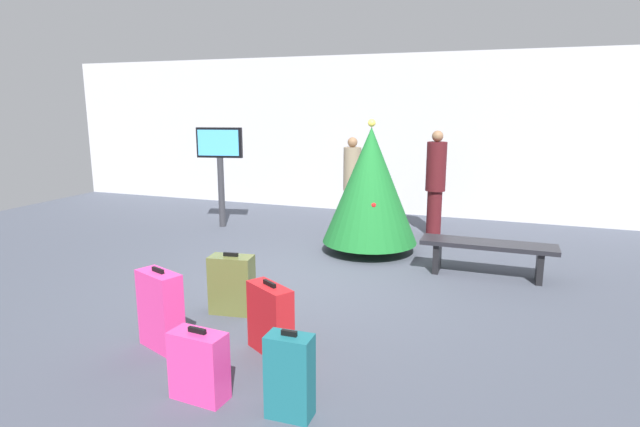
# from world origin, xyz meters

# --- Properties ---
(ground_plane) EXTENTS (16.00, 16.00, 0.00)m
(ground_plane) POSITION_xyz_m (0.00, 0.00, 0.00)
(ground_plane) COLOR #424754
(back_wall) EXTENTS (16.00, 0.20, 3.33)m
(back_wall) POSITION_xyz_m (0.00, 4.79, 1.67)
(back_wall) COLOR silver
(back_wall) RESTS_ON ground_plane
(holiday_tree) EXTENTS (1.49, 1.49, 2.09)m
(holiday_tree) POSITION_xyz_m (0.48, 1.62, 1.07)
(holiday_tree) COLOR #4C3319
(holiday_tree) RESTS_ON ground_plane
(flight_info_kiosk) EXTENTS (0.87, 0.27, 1.89)m
(flight_info_kiosk) POSITION_xyz_m (-2.63, 2.35, 1.32)
(flight_info_kiosk) COLOR #333338
(flight_info_kiosk) RESTS_ON ground_plane
(waiting_bench) EXTENTS (1.77, 0.44, 0.48)m
(waiting_bench) POSITION_xyz_m (2.29, 1.01, 0.37)
(waiting_bench) COLOR black
(waiting_bench) RESTS_ON ground_plane
(traveller_0) EXTENTS (0.40, 0.40, 1.72)m
(traveller_0) POSITION_xyz_m (-0.22, 2.98, 0.91)
(traveller_0) COLOR #1E234C
(traveller_0) RESTS_ON ground_plane
(traveller_1) EXTENTS (0.49, 0.49, 1.86)m
(traveller_1) POSITION_xyz_m (1.28, 3.08, 0.99)
(traveller_1) COLOR #4C1419
(traveller_1) RESTS_ON ground_plane
(suitcase_0) EXTENTS (0.47, 0.26, 0.60)m
(suitcase_0) POSITION_xyz_m (0.28, -2.91, 0.28)
(suitcase_0) COLOR #E5388C
(suitcase_0) RESTS_ON ground_plane
(suitcase_1) EXTENTS (0.35, 0.21, 0.69)m
(suitcase_1) POSITION_xyz_m (1.05, -2.89, 0.33)
(suitcase_1) COLOR #19606B
(suitcase_1) RESTS_ON ground_plane
(suitcase_2) EXTENTS (0.51, 0.32, 0.70)m
(suitcase_2) POSITION_xyz_m (-0.34, -1.29, 0.33)
(suitcase_2) COLOR #59602D
(suitcase_2) RESTS_ON ground_plane
(suitcase_3) EXTENTS (0.53, 0.38, 0.80)m
(suitcase_3) POSITION_xyz_m (-0.55, -2.27, 0.38)
(suitcase_3) COLOR #E5388C
(suitcase_3) RESTS_ON ground_plane
(suitcase_4) EXTENTS (0.54, 0.44, 0.70)m
(suitcase_4) POSITION_xyz_m (0.47, -2.01, 0.33)
(suitcase_4) COLOR #B2191E
(suitcase_4) RESTS_ON ground_plane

